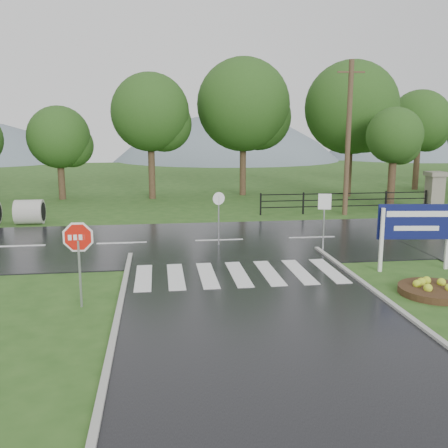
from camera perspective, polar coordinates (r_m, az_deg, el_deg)
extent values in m
plane|color=#294F1A|center=(11.42, 5.81, -13.10)|extent=(120.00, 120.00, 0.00)
cube|color=black|center=(20.82, -0.54, -1.97)|extent=(90.00, 8.00, 0.04)
cube|color=silver|center=(15.82, -9.18, -6.05)|extent=(0.50, 2.80, 0.02)
cube|color=silver|center=(15.82, -5.53, -5.96)|extent=(0.50, 2.80, 0.02)
cube|color=silver|center=(15.89, -1.91, -5.85)|extent=(0.50, 2.80, 0.02)
cube|color=silver|center=(16.01, 1.67, -5.71)|extent=(0.50, 2.80, 0.02)
cube|color=silver|center=(16.20, 5.18, -5.56)|extent=(0.50, 2.80, 0.02)
cube|color=silver|center=(16.44, 8.60, -5.39)|extent=(0.50, 2.80, 0.02)
cube|color=silver|center=(16.74, 11.90, -5.20)|extent=(0.50, 2.80, 0.02)
cube|color=gray|center=(30.60, 22.91, 3.22)|extent=(0.80, 0.80, 2.00)
cube|color=#6B6659|center=(30.49, 23.07, 5.30)|extent=(1.00, 1.00, 0.24)
cube|color=black|center=(28.39, 13.64, 2.01)|extent=(9.50, 0.05, 0.05)
cube|color=black|center=(28.34, 13.67, 2.71)|extent=(9.50, 0.05, 0.05)
cube|color=black|center=(28.29, 13.70, 3.42)|extent=(9.50, 0.05, 0.05)
cube|color=black|center=(27.01, 4.21, 2.28)|extent=(0.08, 0.08, 1.20)
cube|color=black|center=(30.40, 22.04, 2.48)|extent=(0.08, 0.08, 1.20)
sphere|color=slate|center=(78.97, 0.33, -5.21)|extent=(48.00, 48.00, 48.00)
sphere|color=slate|center=(86.24, 19.10, -1.48)|extent=(36.00, 36.00, 36.00)
cylinder|color=#9E9B93|center=(26.22, -21.34, 1.30)|extent=(1.30, 1.20, 1.20)
cube|color=#939399|center=(13.58, -16.13, -5.53)|extent=(0.05, 0.05, 1.79)
cylinder|color=white|center=(13.35, -16.35, -1.45)|extent=(1.08, 0.06, 1.08)
cylinder|color=red|center=(13.34, -16.35, -1.46)|extent=(0.94, 0.06, 0.94)
cube|color=silver|center=(17.00, 17.56, -1.77)|extent=(0.12, 0.12, 2.11)
cube|color=silver|center=(18.11, 24.23, -1.48)|extent=(0.12, 0.12, 2.11)
cube|color=#0B1048|center=(17.42, 21.13, 0.24)|extent=(2.52, 0.37, 1.16)
cube|color=white|center=(17.34, 21.25, 1.08)|extent=(1.99, 0.25, 0.19)
cube|color=white|center=(17.42, 21.14, -0.46)|extent=(1.47, 0.19, 0.16)
cylinder|color=#332111|center=(15.47, 22.91, -7.04)|extent=(2.00, 2.00, 0.20)
cube|color=#939399|center=(19.39, 11.32, -0.01)|extent=(0.04, 0.04, 2.07)
cube|color=white|center=(19.23, 11.44, 2.53)|extent=(0.48, 0.13, 0.60)
cylinder|color=#939399|center=(19.78, -0.62, 0.33)|extent=(0.06, 0.06, 2.02)
cylinder|color=white|center=(19.61, -0.61, 2.93)|extent=(0.49, 0.17, 0.50)
cylinder|color=#473523|center=(27.55, 14.00, 9.38)|extent=(0.27, 0.27, 8.11)
cube|color=brown|center=(27.69, 14.34, 16.48)|extent=(1.44, 0.20, 0.09)
cylinder|color=#3D2B1C|center=(30.95, 18.62, 5.01)|extent=(0.47, 0.47, 3.53)
sphere|color=#1D4114|center=(30.82, 18.90, 9.58)|extent=(3.22, 3.22, 3.22)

